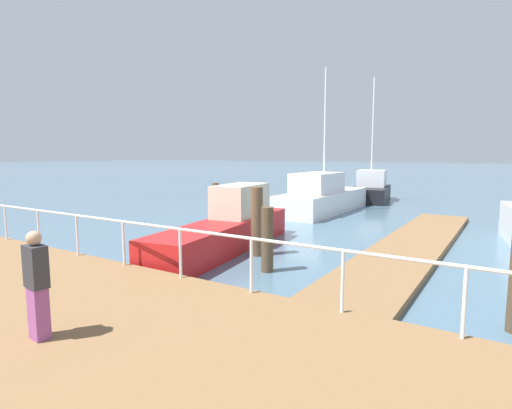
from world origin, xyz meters
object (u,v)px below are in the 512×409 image
object	(u,v)px
moored_boat_3	(229,227)
pedestrian_0	(37,284)
moored_boat_1	(371,189)
moored_boat_0	(322,197)

from	to	relation	value
moored_boat_3	pedestrian_0	distance (m)	7.65
moored_boat_1	moored_boat_3	distance (m)	15.88
moored_boat_1	moored_boat_3	xyz separation A→B (m)	(-15.88, -0.17, -0.05)
moored_boat_1	moored_boat_3	size ratio (longest dim) A/B	1.08
moored_boat_0	pedestrian_0	distance (m)	16.84
moored_boat_0	pedestrian_0	world-z (taller)	moored_boat_0
moored_boat_1	pedestrian_0	xyz separation A→B (m)	(-23.22, -2.22, 0.45)
moored_boat_0	moored_boat_3	size ratio (longest dim) A/B	1.03
moored_boat_1	pedestrian_0	size ratio (longest dim) A/B	5.01
moored_boat_0	moored_boat_1	bearing A→B (deg)	-4.98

